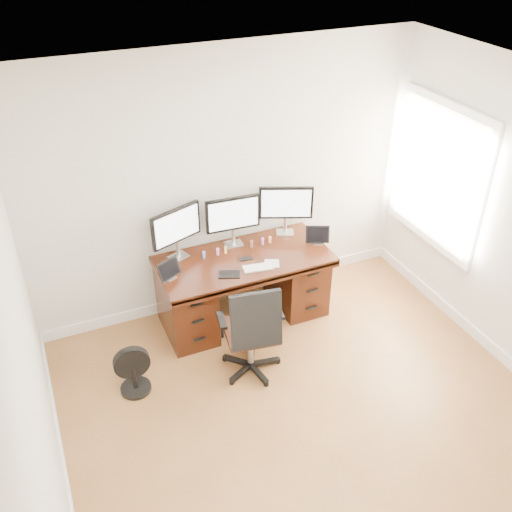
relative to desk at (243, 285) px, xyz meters
name	(u,v)px	position (x,y,z in m)	size (l,w,h in m)	color
ground	(330,447)	(0.00, -1.83, -0.40)	(4.50, 4.50, 0.00)	olive
back_wall	(226,184)	(0.00, 0.42, 0.95)	(4.00, 0.10, 2.70)	silver
desk	(243,285)	(0.00, 0.00, 0.00)	(1.70, 0.80, 0.75)	#39170B
office_chair	(252,345)	(-0.24, -0.79, -0.07)	(0.61, 0.61, 1.01)	black
floor_fan	(133,371)	(-1.29, -0.58, -0.17)	(0.32, 0.28, 0.47)	black
monitor_left	(176,227)	(-0.58, 0.24, 0.68)	(0.53, 0.23, 0.53)	silver
monitor_center	(233,215)	(0.00, 0.24, 0.68)	(0.55, 0.15, 0.53)	silver
monitor_right	(286,204)	(0.58, 0.24, 0.68)	(0.52, 0.24, 0.53)	silver
tablet_left	(169,271)	(-0.76, -0.08, 0.43)	(0.24, 0.17, 0.19)	silver
tablet_right	(318,236)	(0.79, -0.08, 0.43)	(0.25, 0.16, 0.19)	silver
keyboard	(258,268)	(0.05, -0.25, 0.36)	(0.28, 0.12, 0.01)	silver
trackpad	(272,264)	(0.21, -0.24, 0.35)	(0.14, 0.14, 0.01)	silver
drawing_tablet	(229,274)	(-0.24, -0.25, 0.35)	(0.20, 0.13, 0.01)	black
phone	(245,259)	(0.01, -0.06, 0.35)	(0.13, 0.07, 0.01)	black
figurine_blue	(204,254)	(-0.36, 0.12, 0.39)	(0.03, 0.03, 0.08)	#5C86F1
figurine_pink	(218,251)	(-0.21, 0.12, 0.39)	(0.03, 0.03, 0.08)	pink
figurine_yellow	(226,249)	(-0.13, 0.12, 0.39)	(0.03, 0.03, 0.08)	#E4D562
figurine_brown	(252,243)	(0.15, 0.12, 0.39)	(0.03, 0.03, 0.08)	#925C4A
figurine_purple	(263,241)	(0.27, 0.12, 0.39)	(0.03, 0.03, 0.08)	#B46FDD
figurine_orange	(270,239)	(0.35, 0.12, 0.39)	(0.03, 0.03, 0.08)	#FDB15C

